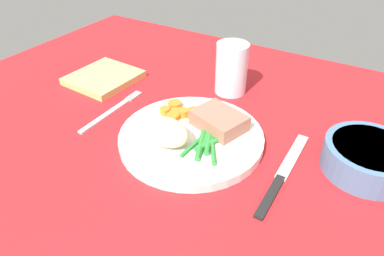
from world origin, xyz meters
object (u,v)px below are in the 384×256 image
at_px(dinner_plate, 192,137).
at_px(knife, 283,174).
at_px(napkin, 104,78).
at_px(salad_bowl, 368,156).
at_px(meat_portion, 220,121).
at_px(fork, 112,111).
at_px(water_glass, 231,72).

height_order(dinner_plate, knife, dinner_plate).
bearing_deg(napkin, salad_bowl, -1.16).
bearing_deg(meat_portion, salad_bowl, 8.97).
bearing_deg(fork, salad_bowl, 9.61).
xyz_separation_m(salad_bowl, napkin, (-0.54, 0.01, -0.02)).
relative_size(fork, water_glass, 1.60).
bearing_deg(salad_bowl, napkin, 178.84).
height_order(knife, napkin, napkin).
bearing_deg(water_glass, dinner_plate, -84.08).
relative_size(meat_portion, napkin, 0.63).
bearing_deg(knife, fork, 177.35).
distance_m(fork, napkin, 0.13).
distance_m(fork, salad_bowl, 0.45).
height_order(water_glass, napkin, water_glass).
distance_m(dinner_plate, knife, 0.16).
height_order(meat_portion, fork, meat_portion).
height_order(dinner_plate, fork, dinner_plate).
bearing_deg(meat_portion, dinner_plate, -130.60).
bearing_deg(water_glass, salad_bowl, -21.71).
relative_size(dinner_plate, napkin, 1.78).
bearing_deg(water_glass, fork, -129.89).
height_order(water_glass, salad_bowl, water_glass).
bearing_deg(meat_portion, water_glass, 109.31).
bearing_deg(meat_portion, fork, -169.03).
xyz_separation_m(dinner_plate, salad_bowl, (0.26, 0.07, 0.02)).
xyz_separation_m(knife, water_glass, (-0.18, 0.19, 0.04)).
relative_size(meat_portion, salad_bowl, 0.65).
relative_size(knife, water_glass, 1.98).
relative_size(dinner_plate, fork, 1.45).
bearing_deg(napkin, fork, -41.07).
bearing_deg(meat_portion, knife, -17.82).
xyz_separation_m(water_glass, napkin, (-0.26, -0.10, -0.04)).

